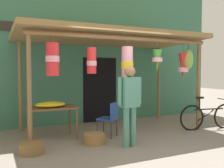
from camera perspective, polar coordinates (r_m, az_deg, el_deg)
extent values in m
plane|color=gray|center=(5.89, 2.96, -12.75)|extent=(30.00, 30.00, 0.00)
cube|color=#387056|center=(8.00, -5.62, 7.61)|extent=(9.12, 0.25, 4.49)
cube|color=#2D2823|center=(7.93, -5.28, 11.58)|extent=(8.20, 0.04, 0.24)
cube|color=black|center=(8.01, -2.68, -1.29)|extent=(1.10, 0.03, 2.00)
cylinder|color=brown|center=(5.31, -17.95, -1.72)|extent=(0.09, 0.09, 2.35)
cylinder|color=brown|center=(7.31, 18.69, -0.48)|extent=(0.09, 0.09, 2.35)
cylinder|color=brown|center=(7.11, -19.82, -0.59)|extent=(0.09, 0.09, 2.35)
cylinder|color=brown|center=(8.71, 10.36, 0.16)|extent=(0.09, 0.09, 2.35)
cylinder|color=brown|center=(6.03, 3.41, 10.15)|extent=(4.60, 0.10, 0.10)
cylinder|color=brown|center=(7.68, -3.20, 9.73)|extent=(4.60, 0.10, 0.10)
cube|color=olive|center=(6.85, -0.30, 10.30)|extent=(4.90, 2.32, 0.23)
cylinder|color=brown|center=(5.39, -13.18, 9.66)|extent=(0.01, 0.01, 0.14)
cylinder|color=red|center=(5.36, -13.12, 5.37)|extent=(0.26, 0.26, 0.67)
cylinder|color=pink|center=(5.36, -13.12, 5.48)|extent=(0.28, 0.28, 0.12)
cylinder|color=brown|center=(5.71, -4.59, 9.07)|extent=(0.01, 0.01, 0.19)
cylinder|color=red|center=(5.68, -4.57, 5.22)|extent=(0.20, 0.20, 0.57)
cylinder|color=pink|center=(5.68, -4.57, 4.62)|extent=(0.22, 0.22, 0.10)
cylinder|color=brown|center=(5.97, 3.42, 9.02)|extent=(0.01, 0.01, 0.15)
cylinder|color=pink|center=(5.94, 3.40, 3.88)|extent=(0.26, 0.26, 0.92)
cylinder|color=yellow|center=(5.94, 3.40, 4.23)|extent=(0.28, 0.28, 0.17)
cylinder|color=brown|center=(6.41, 10.06, 8.38)|extent=(0.01, 0.01, 0.19)
cone|color=green|center=(6.38, 10.03, 5.06)|extent=(0.24, 0.24, 0.55)
cylinder|color=pink|center=(6.38, 10.03, 5.35)|extent=(0.26, 0.26, 0.10)
cylinder|color=brown|center=(7.07, 15.62, 7.59)|extent=(0.01, 0.01, 0.24)
cone|color=red|center=(7.04, 15.57, 3.89)|extent=(0.25, 0.25, 0.67)
cylinder|color=pink|center=(7.04, 15.56, 3.08)|extent=(0.27, 0.27, 0.12)
cylinder|color=#4C3D23|center=(7.10, 16.69, 7.97)|extent=(0.02, 0.02, 0.14)
ellipsoid|color=#89A842|center=(7.08, 16.65, 5.25)|extent=(0.28, 0.24, 0.54)
cube|color=brown|center=(6.12, -13.23, -5.16)|extent=(1.11, 0.71, 0.04)
cylinder|color=brown|center=(5.81, -17.49, -9.46)|extent=(0.05, 0.05, 0.72)
cylinder|color=brown|center=(6.02, -7.82, -8.90)|extent=(0.05, 0.05, 0.72)
cylinder|color=brown|center=(6.40, -18.24, -8.32)|extent=(0.05, 0.05, 0.72)
cylinder|color=brown|center=(6.60, -9.42, -7.87)|extent=(0.05, 0.05, 0.72)
ellipsoid|color=yellow|center=(6.07, -13.55, -4.46)|extent=(0.68, 0.48, 0.12)
ellipsoid|color=#D13399|center=(6.04, -12.51, -4.42)|extent=(0.31, 0.24, 0.09)
cube|color=#2347A8|center=(6.22, -1.09, -7.74)|extent=(0.56, 0.56, 0.04)
cube|color=#2347A8|center=(6.11, 0.46, -6.02)|extent=(0.32, 0.29, 0.40)
cylinder|color=#333338|center=(6.49, -1.90, -9.26)|extent=(0.03, 0.03, 0.44)
cylinder|color=#333338|center=(6.18, -3.33, -9.90)|extent=(0.03, 0.03, 0.44)
cylinder|color=#333338|center=(6.36, 1.09, -9.53)|extent=(0.03, 0.03, 0.44)
cylinder|color=#333338|center=(6.03, -0.21, -10.21)|extent=(0.03, 0.03, 0.44)
cylinder|color=olive|center=(5.70, -3.88, -12.08)|extent=(0.47, 0.47, 0.23)
cylinder|color=brown|center=(5.30, -17.46, -13.52)|extent=(0.48, 0.48, 0.21)
torus|color=black|center=(7.23, 17.38, -7.24)|extent=(0.71, 0.18, 0.71)
cylinder|color=black|center=(7.48, 20.80, -5.25)|extent=(0.88, 0.20, 0.04)
cylinder|color=black|center=(7.45, 20.15, -6.59)|extent=(0.49, 0.13, 0.31)
cylinder|color=black|center=(7.30, 18.99, -4.15)|extent=(0.03, 0.03, 0.30)
cube|color=black|center=(7.28, 19.01, -2.90)|extent=(0.21, 0.12, 0.05)
cylinder|color=#262628|center=(7.72, 23.52, -3.12)|extent=(0.11, 0.44, 0.02)
cylinder|color=#4C8E7A|center=(5.50, 4.71, -9.39)|extent=(0.13, 0.13, 0.84)
cylinder|color=#4C8E7A|center=(5.40, 3.18, -9.64)|extent=(0.13, 0.13, 0.84)
cube|color=#4C8E7A|center=(5.34, 3.98, -1.83)|extent=(0.43, 0.27, 0.63)
cylinder|color=#4C8E7A|center=(5.50, 6.10, -1.38)|extent=(0.08, 0.08, 0.56)
cylinder|color=#4C8E7A|center=(5.19, 1.74, -1.62)|extent=(0.08, 0.08, 0.56)
sphere|color=#9E704C|center=(5.32, 4.00, 2.77)|extent=(0.23, 0.23, 0.23)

